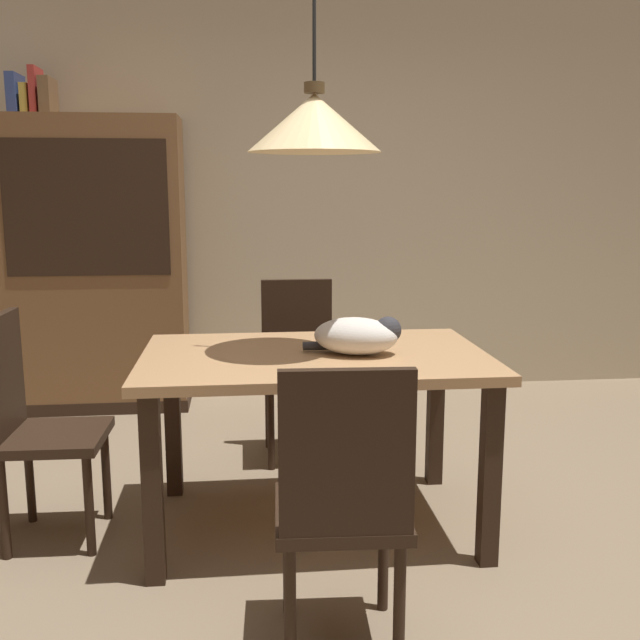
{
  "coord_description": "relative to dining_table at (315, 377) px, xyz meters",
  "views": [
    {
      "loc": [
        -0.36,
        -2.4,
        1.41
      ],
      "look_at": [
        -0.03,
        0.66,
        0.85
      ],
      "focal_mm": 40.64,
      "sensor_mm": 36.0,
      "label": 1
    }
  ],
  "objects": [
    {
      "name": "book_yellow_short",
      "position": [
        -1.57,
        1.86,
        1.29
      ],
      "size": [
        0.04,
        0.2,
        0.18
      ],
      "primitive_type": "cube",
      "color": "gold",
      "rests_on": "hutch_bookcase"
    },
    {
      "name": "chair_left_side",
      "position": [
        -1.13,
        0.0,
        -0.14
      ],
      "size": [
        0.41,
        0.41,
        0.93
      ],
      "color": "black",
      "rests_on": "ground"
    },
    {
      "name": "hutch_bookcase",
      "position": [
        -1.21,
        1.86,
        0.24
      ],
      "size": [
        1.12,
        0.45,
        1.85
      ],
      "color": "brown",
      "rests_on": "ground"
    },
    {
      "name": "ground",
      "position": [
        0.07,
        -0.46,
        -0.65
      ],
      "size": [
        10.0,
        10.0,
        0.0
      ],
      "primitive_type": "plane",
      "color": "#847056"
    },
    {
      "name": "dining_table",
      "position": [
        0.0,
        0.0,
        0.0
      ],
      "size": [
        1.4,
        0.9,
        0.75
      ],
      "color": "tan",
      "rests_on": "ground"
    },
    {
      "name": "book_red_tall",
      "position": [
        -1.51,
        1.86,
        1.34
      ],
      "size": [
        0.04,
        0.22,
        0.28
      ],
      "primitive_type": "cube",
      "color": "#B73833",
      "rests_on": "hutch_bookcase"
    },
    {
      "name": "pendant_lamp",
      "position": [
        0.0,
        0.0,
        1.01
      ],
      "size": [
        0.52,
        0.52,
        1.3
      ],
      "color": "beige"
    },
    {
      "name": "cat_sleeping",
      "position": [
        0.17,
        -0.04,
        0.18
      ],
      "size": [
        0.41,
        0.32,
        0.16
      ],
      "color": "silver",
      "rests_on": "dining_table"
    },
    {
      "name": "book_blue_wide",
      "position": [
        -1.63,
        1.86,
        1.32
      ],
      "size": [
        0.06,
        0.24,
        0.24
      ],
      "primitive_type": "cube",
      "color": "#384C93",
      "rests_on": "hutch_bookcase"
    },
    {
      "name": "book_brown_thick",
      "position": [
        -1.44,
        1.86,
        1.31
      ],
      "size": [
        0.06,
        0.24,
        0.22
      ],
      "primitive_type": "cube",
      "color": "brown",
      "rests_on": "hutch_bookcase"
    },
    {
      "name": "back_wall",
      "position": [
        0.07,
        2.19,
        0.8
      ],
      "size": [
        6.4,
        0.1,
        2.9
      ],
      "primitive_type": "cube",
      "color": "beige",
      "rests_on": "ground"
    },
    {
      "name": "chair_far_back",
      "position": [
        -0.0,
        0.88,
        -0.14
      ],
      "size": [
        0.4,
        0.4,
        0.93
      ],
      "color": "black",
      "rests_on": "ground"
    },
    {
      "name": "chair_near_front",
      "position": [
        -0.0,
        -0.88,
        -0.14
      ],
      "size": [
        0.42,
        0.42,
        0.93
      ],
      "color": "black",
      "rests_on": "ground"
    }
  ]
}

